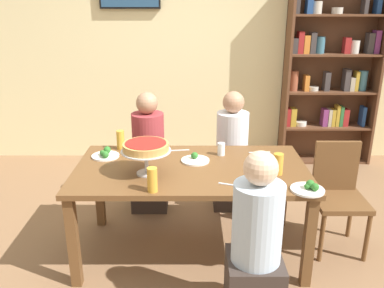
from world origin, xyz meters
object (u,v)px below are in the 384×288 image
(beer_glass_amber_spare, at_px, (153,180))
(cutlery_fork_near, at_px, (180,150))
(water_glass_clear_near, at_px, (222,149))
(cutlery_fork_far, at_px, (260,152))
(diner_far_left, at_px, (150,160))
(salad_plate_near_diner, at_px, (310,188))
(dining_table, at_px, (192,177))
(salad_plate_far_diner, at_px, (196,159))
(deep_dish_pizza_stand, at_px, (147,148))
(chair_head_east, at_px, (339,191))
(bookshelf, at_px, (331,72))
(cutlery_knife_far, at_px, (145,152))
(diner_near_right, at_px, (256,253))
(beer_glass_amber_short, at_px, (121,140))
(diner_far_right, at_px, (232,159))
(salad_plate_spare, at_px, (106,154))
(beer_glass_amber_tall, at_px, (279,164))
(cutlery_knife_near, at_px, (232,185))

(beer_glass_amber_spare, xyz_separation_m, cutlery_fork_near, (0.15, 0.77, -0.08))
(water_glass_clear_near, bearing_deg, cutlery_fork_far, 9.92)
(diner_far_left, height_order, salad_plate_near_diner, diner_far_left)
(dining_table, height_order, salad_plate_far_diner, salad_plate_far_diner)
(deep_dish_pizza_stand, height_order, beer_glass_amber_spare, deep_dish_pizza_stand)
(chair_head_east, bearing_deg, cutlery_fork_near, -10.87)
(bookshelf, relative_size, salad_plate_near_diner, 9.83)
(chair_head_east, height_order, cutlery_fork_near, chair_head_east)
(dining_table, distance_m, bookshelf, 2.65)
(water_glass_clear_near, bearing_deg, salad_plate_far_diner, -148.74)
(chair_head_east, xyz_separation_m, cutlery_knife_far, (-1.57, 0.22, 0.26))
(salad_plate_far_diner, height_order, water_glass_clear_near, water_glass_clear_near)
(chair_head_east, bearing_deg, salad_plate_far_diner, -0.79)
(diner_near_right, bearing_deg, cutlery_fork_near, 24.25)
(beer_glass_amber_short, bearing_deg, dining_table, -33.39)
(deep_dish_pizza_stand, relative_size, beer_glass_amber_spare, 2.15)
(diner_near_right, bearing_deg, diner_far_right, 0.14)
(diner_far_right, bearing_deg, diner_far_left, -87.55)
(salad_plate_spare, xyz_separation_m, beer_glass_amber_tall, (1.32, -0.34, 0.06))
(dining_table, height_order, bookshelf, bookshelf)
(cutlery_knife_near, bearing_deg, diner_near_right, -55.41)
(bookshelf, distance_m, diner_far_right, 1.87)
(salad_plate_spare, xyz_separation_m, cutlery_fork_far, (1.26, 0.10, -0.02))
(beer_glass_amber_spare, distance_m, cutlery_knife_near, 0.54)
(salad_plate_near_diner, xyz_separation_m, cutlery_fork_near, (-0.89, 0.76, -0.02))
(salad_plate_near_diner, xyz_separation_m, salad_plate_spare, (-1.47, 0.62, 0.00))
(diner_near_right, distance_m, salad_plate_spare, 1.47)
(salad_plate_near_diner, bearing_deg, chair_head_east, 51.99)
(salad_plate_near_diner, relative_size, cutlery_knife_far, 1.25)
(diner_far_left, xyz_separation_m, salad_plate_far_diner, (0.43, -0.64, 0.26))
(cutlery_knife_far, bearing_deg, cutlery_fork_far, -160.74)
(diner_far_left, height_order, water_glass_clear_near, diner_far_left)
(chair_head_east, distance_m, water_glass_clear_near, 1.00)
(dining_table, height_order, diner_near_right, diner_near_right)
(bookshelf, xyz_separation_m, cutlery_knife_far, (-2.05, -1.69, -0.38))
(cutlery_fork_near, bearing_deg, salad_plate_far_diner, 113.18)
(bookshelf, distance_m, diner_near_right, 3.10)
(bookshelf, height_order, chair_head_east, bookshelf)
(beer_glass_amber_short, bearing_deg, diner_far_right, 22.21)
(diner_far_left, height_order, salad_plate_far_diner, diner_far_left)
(diner_near_right, distance_m, cutlery_knife_near, 0.51)
(cutlery_knife_far, bearing_deg, water_glass_clear_near, -166.27)
(dining_table, xyz_separation_m, cutlery_fork_near, (-0.10, 0.35, 0.09))
(chair_head_east, relative_size, cutlery_knife_far, 4.83)
(diner_near_right, relative_size, cutlery_fork_near, 6.39)
(cutlery_knife_near, bearing_deg, water_glass_clear_near, 112.64)
(cutlery_knife_far, bearing_deg, diner_far_left, -68.13)
(salad_plate_spare, bearing_deg, beer_glass_amber_short, 61.97)
(diner_far_right, xyz_separation_m, salad_plate_far_diner, (-0.36, -0.67, 0.26))
(cutlery_fork_far, bearing_deg, chair_head_east, 156.75)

